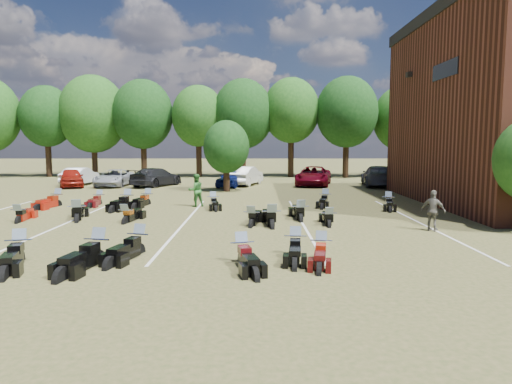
{
  "coord_description": "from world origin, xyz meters",
  "views": [
    {
      "loc": [
        0.0,
        -16.24,
        3.41
      ],
      "look_at": [
        0.04,
        4.0,
        1.2
      ],
      "focal_mm": 32.0,
      "sensor_mm": 36.0,
      "label": 1
    }
  ],
  "objects_px": {
    "car_0": "(71,178)",
    "person_grey": "(433,211)",
    "motorcycle_3": "(139,254)",
    "person_green": "(196,190)",
    "motorcycle_14": "(99,204)",
    "motorcycle_7": "(19,223)",
    "car_4": "(232,178)"
  },
  "relations": [
    {
      "from": "car_0",
      "to": "person_grey",
      "type": "bearing_deg",
      "value": -62.39
    },
    {
      "from": "car_0",
      "to": "motorcycle_3",
      "type": "bearing_deg",
      "value": -86.01
    },
    {
      "from": "person_green",
      "to": "motorcycle_14",
      "type": "distance_m",
      "value": 5.56
    },
    {
      "from": "person_green",
      "to": "motorcycle_3",
      "type": "distance_m",
      "value": 10.45
    },
    {
      "from": "car_0",
      "to": "motorcycle_7",
      "type": "xyz_separation_m",
      "value": [
        4.03,
        -15.74,
        -0.71
      ]
    },
    {
      "from": "car_4",
      "to": "person_green",
      "type": "bearing_deg",
      "value": -80.33
    },
    {
      "from": "person_green",
      "to": "person_grey",
      "type": "xyz_separation_m",
      "value": [
        10.01,
        -6.77,
        -0.08
      ]
    },
    {
      "from": "person_grey",
      "to": "motorcycle_7",
      "type": "height_order",
      "value": "person_grey"
    },
    {
      "from": "person_green",
      "to": "motorcycle_7",
      "type": "bearing_deg",
      "value": 8.84
    },
    {
      "from": "car_0",
      "to": "motorcycle_7",
      "type": "distance_m",
      "value": 16.26
    },
    {
      "from": "person_grey",
      "to": "motorcycle_14",
      "type": "relative_size",
      "value": 0.78
    },
    {
      "from": "car_0",
      "to": "car_4",
      "type": "bearing_deg",
      "value": -22.2
    },
    {
      "from": "car_4",
      "to": "motorcycle_7",
      "type": "xyz_separation_m",
      "value": [
        -8.3,
        -15.79,
        -0.66
      ]
    },
    {
      "from": "car_4",
      "to": "motorcycle_7",
      "type": "height_order",
      "value": "car_4"
    },
    {
      "from": "car_0",
      "to": "person_grey",
      "type": "xyz_separation_m",
      "value": [
        20.97,
        -17.58,
        0.08
      ]
    },
    {
      "from": "person_green",
      "to": "motorcycle_3",
      "type": "xyz_separation_m",
      "value": [
        -0.43,
        -10.4,
        -0.87
      ]
    },
    {
      "from": "car_4",
      "to": "motorcycle_14",
      "type": "height_order",
      "value": "car_4"
    },
    {
      "from": "person_green",
      "to": "motorcycle_14",
      "type": "relative_size",
      "value": 0.86
    },
    {
      "from": "person_grey",
      "to": "car_0",
      "type": "bearing_deg",
      "value": 0.34
    },
    {
      "from": "person_green",
      "to": "motorcycle_14",
      "type": "height_order",
      "value": "person_green"
    },
    {
      "from": "person_grey",
      "to": "person_green",
      "type": "bearing_deg",
      "value": 6.25
    },
    {
      "from": "car_4",
      "to": "motorcycle_3",
      "type": "distance_m",
      "value": 21.35
    },
    {
      "from": "motorcycle_3",
      "to": "motorcycle_14",
      "type": "height_order",
      "value": "motorcycle_3"
    },
    {
      "from": "person_grey",
      "to": "motorcycle_3",
      "type": "distance_m",
      "value": 11.08
    },
    {
      "from": "car_0",
      "to": "motorcycle_14",
      "type": "bearing_deg",
      "value": -83.51
    },
    {
      "from": "person_grey",
      "to": "motorcycle_7",
      "type": "distance_m",
      "value": 17.06
    },
    {
      "from": "car_4",
      "to": "person_green",
      "type": "height_order",
      "value": "person_green"
    },
    {
      "from": "car_0",
      "to": "motorcycle_3",
      "type": "xyz_separation_m",
      "value": [
        10.53,
        -21.22,
        -0.71
      ]
    },
    {
      "from": "motorcycle_3",
      "to": "person_grey",
      "type": "bearing_deg",
      "value": 32.44
    },
    {
      "from": "person_green",
      "to": "car_4",
      "type": "bearing_deg",
      "value": -123.77
    },
    {
      "from": "motorcycle_7",
      "to": "person_green",
      "type": "bearing_deg",
      "value": -150.95
    },
    {
      "from": "motorcycle_7",
      "to": "car_0",
      "type": "bearing_deg",
      "value": -82.02
    }
  ]
}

